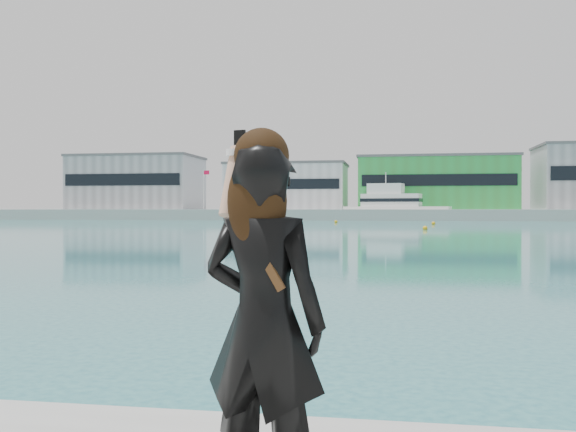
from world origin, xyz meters
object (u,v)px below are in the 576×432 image
Objects in this scene: buoy_near at (425,230)px; buoy_far at (336,223)px; motor_yacht at (394,207)px; buoy_extra at (433,224)px; woman at (263,311)px.

buoy_far is at bearing 111.79° from buoy_near.
buoy_extra is (5.35, -29.80, -2.49)m from motor_yacht.
buoy_extra is 86.21m from woman.
woman reaches higher than buoy_extra.
buoy_extra is at bearing -80.05° from woman.
buoy_far is 16.26m from buoy_extra.
buoy_near is at bearing -79.49° from woman.
woman is (-3.57, -64.29, 1.71)m from buoy_near.
woman is at bearing -79.44° from motor_yacht.
woman reaches higher than buoy_far.
woman is (-5.62, -86.01, 1.71)m from buoy_extra.
buoy_far is at bearing -101.20° from motor_yacht.
buoy_near is (3.30, -51.52, -2.49)m from motor_yacht.
buoy_near is 1.00× the size of buoy_far.
woman is (8.40, -94.24, 1.71)m from buoy_far.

